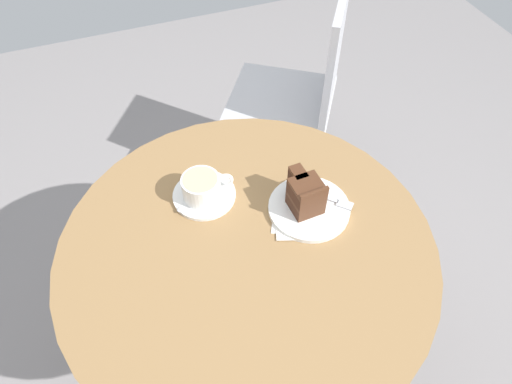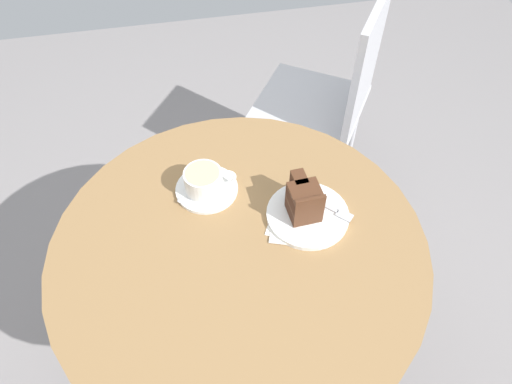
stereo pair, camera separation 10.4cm
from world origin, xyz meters
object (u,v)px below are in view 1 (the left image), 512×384
Objects in this scene: coffee_cup at (202,187)px; napkin at (302,215)px; saucer at (204,195)px; cake_plate at (309,208)px; cake_slice at (305,194)px; fork at (330,199)px; cafe_chair at (304,87)px; teaspoon at (193,209)px.

coffee_cup is 0.67× the size of napkin.
cake_plate is at bearing -29.91° from saucer.
coffee_cup is at bearing 151.54° from cake_plate.
cake_slice reaches higher than saucer.
cake_slice is at bearing -140.87° from fork.
cake_plate is 1.86× the size of cake_slice.
saucer is 0.17× the size of cafe_chair.
fork reaches higher than saucer.
cake_plate is 0.02m from napkin.
cafe_chair is at bearing -114.62° from teaspoon.
teaspoon is at bearing 157.14° from napkin.
teaspoon is at bearing -10.91° from cafe_chair.
coffee_cup is 0.14× the size of cafe_chair.
napkin is at bearing -126.12° from fork.
cake_slice reaches higher than teaspoon.
teaspoon is 0.80m from cafe_chair.
coffee_cup is at bearing 146.80° from napkin.
teaspoon is at bearing 160.99° from cake_plate.
saucer is at bearing -114.71° from teaspoon.
cake_plate is (0.22, -0.12, -0.03)m from coffee_cup.
teaspoon is 0.25m from napkin.
cafe_chair is at bearing 114.46° from fork.
cafe_chair is at bearing 45.21° from coffee_cup.
coffee_cup reaches higher than saucer.
cake_plate is at bearing 24.52° from napkin.
cafe_chair reaches higher than coffee_cup.
cafe_chair is at bearing 64.12° from cake_slice.
cake_slice is (-0.01, 0.01, 0.05)m from cake_plate.
coffee_cup is at bearing -116.29° from teaspoon.
cafe_chair is (0.32, 0.65, -0.18)m from napkin.
coffee_cup is 0.05m from teaspoon.
napkin is (-0.07, -0.01, -0.01)m from fork.
cafe_chair is (0.51, 0.51, -0.19)m from saucer.
cake_slice reaches higher than napkin.
cafe_chair is (0.29, 0.64, -0.19)m from cake_plate.
teaspoon is 0.83× the size of fork.
napkin is (0.20, -0.13, -0.04)m from coffee_cup.
fork is at bearing -23.43° from coffee_cup.
napkin is 0.21× the size of cafe_chair.
fork is at bearing 8.62° from napkin.
fork is at bearing -6.12° from cake_slice.
teaspoon is (-0.04, -0.04, 0.01)m from saucer.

